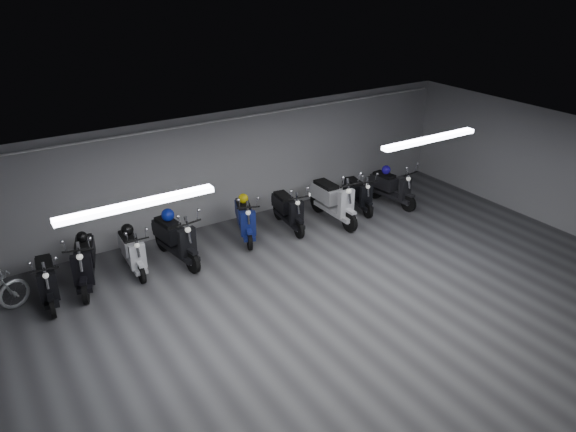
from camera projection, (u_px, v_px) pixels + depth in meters
floor at (335, 325)px, 9.97m from camera, size 14.00×10.00×0.01m
ceiling at (341, 181)px, 8.77m from camera, size 14.00×10.00×0.01m
back_wall at (212, 171)px, 13.20m from camera, size 14.00×0.01×2.80m
fluor_strip_left at (138, 204)px, 8.11m from camera, size 2.40×0.18×0.08m
fluor_strip_right at (430, 139)px, 11.02m from camera, size 2.40×0.18×0.08m
conduit at (210, 122)px, 12.61m from camera, size 13.60×0.05×0.05m
scooter_0 at (46, 274)px, 10.39m from camera, size 0.73×1.70×1.23m
scooter_1 at (83, 255)px, 10.88m from camera, size 1.14×1.98×1.40m
scooter_2 at (132, 246)px, 11.45m from camera, size 0.60×1.64×1.21m
scooter_3 at (175, 232)px, 11.79m from camera, size 0.90×1.98×1.42m
scooter_4 at (245, 213)px, 12.81m from camera, size 1.12×1.82×1.29m
scooter_5 at (288, 204)px, 13.28m from camera, size 0.76×1.77×1.27m
scooter_6 at (334, 194)px, 13.59m from camera, size 0.69×2.02×1.50m
scooter_7 at (359, 188)px, 14.30m from camera, size 0.82×1.68×1.20m
scooter_9 at (392, 182)px, 14.58m from camera, size 0.82×1.81×1.30m
helmet_0 at (386, 170)px, 14.63m from camera, size 0.24×0.24×0.24m
helmet_1 at (243, 199)px, 12.90m from camera, size 0.24×0.24×0.24m
helmet_2 at (82, 237)px, 10.99m from camera, size 0.23×0.23×0.23m
helmet_3 at (127, 230)px, 11.51m from camera, size 0.26×0.26×0.26m
helmet_4 at (168, 215)px, 11.83m from camera, size 0.28×0.28×0.28m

